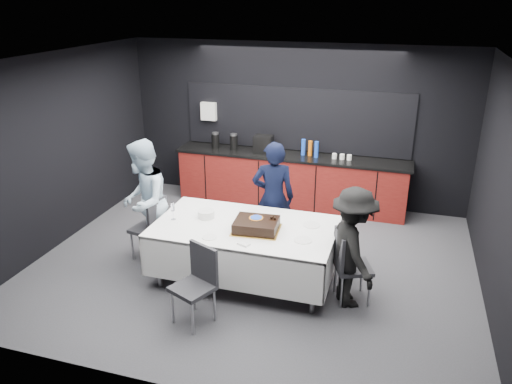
# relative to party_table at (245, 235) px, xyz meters

# --- Properties ---
(ground) EXTENTS (6.00, 6.00, 0.00)m
(ground) POSITION_rel_party_table_xyz_m (0.00, 0.40, -0.64)
(ground) COLOR #434449
(ground) RESTS_ON ground
(room_shell) EXTENTS (6.04, 5.04, 2.82)m
(room_shell) POSITION_rel_party_table_xyz_m (0.00, 0.40, 1.22)
(room_shell) COLOR white
(room_shell) RESTS_ON ground
(kitchenette) EXTENTS (4.10, 0.64, 2.05)m
(kitchenette) POSITION_rel_party_table_xyz_m (-0.02, 2.62, -0.10)
(kitchenette) COLOR #61120F
(kitchenette) RESTS_ON ground
(party_table) EXTENTS (2.32, 1.32, 0.78)m
(party_table) POSITION_rel_party_table_xyz_m (0.00, 0.00, 0.00)
(party_table) COLOR #99999E
(party_table) RESTS_ON ground
(cake_assembly) EXTENTS (0.61, 0.52, 0.18)m
(cake_assembly) POSITION_rel_party_table_xyz_m (0.18, -0.09, 0.21)
(cake_assembly) COLOR gold
(cake_assembly) RESTS_ON party_table
(plate_stack) EXTENTS (0.22, 0.22, 0.10)m
(plate_stack) POSITION_rel_party_table_xyz_m (-0.56, 0.08, 0.19)
(plate_stack) COLOR white
(plate_stack) RESTS_ON party_table
(loose_plate_near) EXTENTS (0.18, 0.18, 0.01)m
(loose_plate_near) POSITION_rel_party_table_xyz_m (-0.31, -0.45, 0.14)
(loose_plate_near) COLOR white
(loose_plate_near) RESTS_ON party_table
(loose_plate_right_a) EXTENTS (0.22, 0.22, 0.01)m
(loose_plate_right_a) POSITION_rel_party_table_xyz_m (0.82, 0.25, 0.14)
(loose_plate_right_a) COLOR white
(loose_plate_right_a) RESTS_ON party_table
(loose_plate_right_b) EXTENTS (0.22, 0.22, 0.01)m
(loose_plate_right_b) POSITION_rel_party_table_xyz_m (0.80, -0.19, 0.14)
(loose_plate_right_b) COLOR white
(loose_plate_right_b) RESTS_ON party_table
(loose_plate_far) EXTENTS (0.20, 0.20, 0.01)m
(loose_plate_far) POSITION_rel_party_table_xyz_m (-0.03, 0.42, 0.14)
(loose_plate_far) COLOR white
(loose_plate_far) RESTS_ON party_table
(fork_pile) EXTENTS (0.16, 0.13, 0.02)m
(fork_pile) POSITION_rel_party_table_xyz_m (0.15, -0.50, 0.15)
(fork_pile) COLOR white
(fork_pile) RESTS_ON party_table
(champagne_flute) EXTENTS (0.06, 0.06, 0.22)m
(champagne_flute) POSITION_rel_party_table_xyz_m (-0.96, -0.10, 0.30)
(champagne_flute) COLOR white
(champagne_flute) RESTS_ON party_table
(chair_left) EXTENTS (0.48, 0.48, 0.92)m
(chair_left) POSITION_rel_party_table_xyz_m (-1.41, 0.14, -0.11)
(chair_left) COLOR #2A2A2F
(chair_left) RESTS_ON ground
(chair_right) EXTENTS (0.54, 0.54, 0.92)m
(chair_right) POSITION_rel_party_table_xyz_m (1.34, -0.11, -0.11)
(chair_right) COLOR #2A2A2F
(chair_right) RESTS_ON ground
(chair_near) EXTENTS (0.55, 0.55, 0.92)m
(chair_near) POSITION_rel_party_table_xyz_m (-0.24, -1.00, -0.11)
(chair_near) COLOR #2A2A2F
(chair_near) RESTS_ON ground
(person_center) EXTENTS (0.69, 0.55, 1.66)m
(person_center) POSITION_rel_party_table_xyz_m (0.14, 0.88, 0.19)
(person_center) COLOR black
(person_center) RESTS_ON ground
(person_left) EXTENTS (0.86, 0.99, 1.74)m
(person_left) POSITION_rel_party_table_xyz_m (-1.51, 0.15, 0.23)
(person_left) COLOR silver
(person_left) RESTS_ON ground
(person_right) EXTENTS (0.96, 1.12, 1.50)m
(person_right) POSITION_rel_party_table_xyz_m (1.39, -0.16, 0.11)
(person_right) COLOR black
(person_right) RESTS_ON ground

